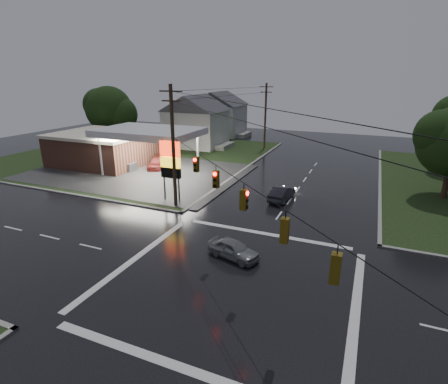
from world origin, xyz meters
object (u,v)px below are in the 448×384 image
at_px(house_near, 196,120).
at_px(utility_pole_n, 265,116).
at_px(gas_station, 109,147).
at_px(utility_pole_nw, 173,146).
at_px(car_crossing, 233,249).
at_px(tree_nw_behind, 110,110).
at_px(car_pump, 157,163).
at_px(car_north, 282,193).
at_px(pylon_sign, 170,161).
at_px(house_far, 219,113).

bearing_deg(house_near, utility_pole_n, 9.91).
bearing_deg(gas_station, utility_pole_nw, -32.23).
distance_m(utility_pole_n, car_crossing, 36.76).
xyz_separation_m(gas_station, utility_pole_n, (16.18, 18.30, 2.92)).
bearing_deg(gas_station, utility_pole_n, 48.53).
relative_size(utility_pole_nw, tree_nw_behind, 1.10).
relative_size(house_near, car_crossing, 3.00).
xyz_separation_m(house_near, car_pump, (2.03, -15.24, -3.69)).
distance_m(gas_station, car_pump, 7.08).
xyz_separation_m(car_north, car_crossing, (-0.16, -12.50, -0.07)).
relative_size(pylon_sign, tree_nw_behind, 0.60).
bearing_deg(utility_pole_nw, car_pump, 129.92).
bearing_deg(car_pump, utility_pole_nw, -72.07).
bearing_deg(house_far, car_pump, -83.66).
xyz_separation_m(house_near, car_north, (20.15, -20.92, -3.71)).
distance_m(tree_nw_behind, car_north, 36.66).
distance_m(pylon_sign, house_near, 27.56).
height_order(utility_pole_nw, house_far, utility_pole_nw).
height_order(pylon_sign, car_crossing, pylon_sign).
xyz_separation_m(pylon_sign, utility_pole_n, (1.00, 27.50, 1.46)).
xyz_separation_m(car_crossing, car_pump, (-17.96, 18.19, 0.08)).
distance_m(gas_station, house_near, 17.07).
height_order(house_near, tree_nw_behind, tree_nw_behind).
bearing_deg(car_crossing, utility_pole_n, 29.75).
distance_m(house_near, car_pump, 15.81).
xyz_separation_m(house_near, tree_nw_behind, (-12.89, -6.01, 1.77)).
bearing_deg(car_pump, car_north, -39.40).
xyz_separation_m(car_north, car_pump, (-18.12, 5.68, 0.02)).
bearing_deg(car_pump, house_far, 74.36).
bearing_deg(pylon_sign, car_pump, 129.37).
relative_size(utility_pole_n, tree_nw_behind, 1.05).
xyz_separation_m(gas_station, car_pump, (6.75, 1.06, -1.83)).
relative_size(utility_pole_n, car_pump, 2.14).
distance_m(utility_pole_nw, car_crossing, 12.12).
relative_size(house_near, car_north, 2.61).
relative_size(gas_station, car_crossing, 7.10).
xyz_separation_m(tree_nw_behind, car_crossing, (32.88, -27.42, -5.55)).
height_order(utility_pole_n, tree_nw_behind, utility_pole_n).
height_order(house_far, car_north, house_far).
distance_m(utility_pole_n, house_near, 11.67).
relative_size(car_crossing, car_pump, 0.75).
distance_m(utility_pole_nw, utility_pole_n, 28.50).
relative_size(gas_station, tree_nw_behind, 2.62).
height_order(pylon_sign, house_far, house_far).
bearing_deg(utility_pole_nw, house_far, 107.92).
height_order(gas_station, tree_nw_behind, tree_nw_behind).
height_order(utility_pole_nw, utility_pole_n, utility_pole_nw).
distance_m(house_far, car_pump, 27.65).
bearing_deg(tree_nw_behind, car_north, -24.29).
bearing_deg(utility_pole_n, pylon_sign, -92.08).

